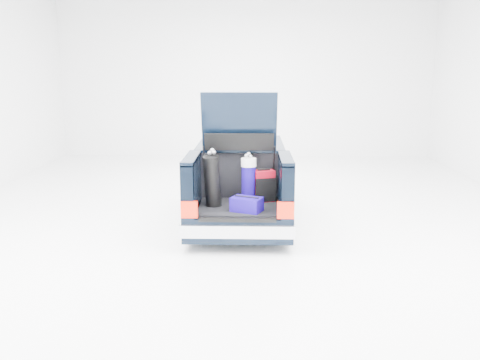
{
  "coord_description": "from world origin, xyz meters",
  "views": [
    {
      "loc": [
        0.23,
        -9.65,
        2.84
      ],
      "look_at": [
        0.0,
        -0.5,
        0.83
      ],
      "focal_mm": 38.0,
      "sensor_mm": 36.0,
      "label": 1
    }
  ],
  "objects_px": {
    "car": "(241,181)",
    "red_suitcase": "(264,186)",
    "blue_golf_bag": "(249,180)",
    "blue_duffel": "(247,204)",
    "black_golf_bag": "(212,181)"
  },
  "relations": [
    {
      "from": "car",
      "to": "blue_golf_bag",
      "type": "xyz_separation_m",
      "value": [
        0.17,
        -1.33,
        0.32
      ]
    },
    {
      "from": "red_suitcase",
      "to": "blue_duffel",
      "type": "relative_size",
      "value": 1.03
    },
    {
      "from": "red_suitcase",
      "to": "blue_duffel",
      "type": "distance_m",
      "value": 0.71
    },
    {
      "from": "red_suitcase",
      "to": "black_golf_bag",
      "type": "bearing_deg",
      "value": -174.36
    },
    {
      "from": "car",
      "to": "red_suitcase",
      "type": "distance_m",
      "value": 1.35
    },
    {
      "from": "blue_duffel",
      "to": "car",
      "type": "bearing_deg",
      "value": 116.99
    },
    {
      "from": "car",
      "to": "blue_golf_bag",
      "type": "distance_m",
      "value": 1.38
    },
    {
      "from": "car",
      "to": "red_suitcase",
      "type": "xyz_separation_m",
      "value": [
        0.42,
        -1.27,
        0.2
      ]
    },
    {
      "from": "car",
      "to": "red_suitcase",
      "type": "relative_size",
      "value": 8.15
    },
    {
      "from": "blue_duffel",
      "to": "blue_golf_bag",
      "type": "bearing_deg",
      "value": 110.32
    },
    {
      "from": "black_golf_bag",
      "to": "blue_golf_bag",
      "type": "height_order",
      "value": "black_golf_bag"
    },
    {
      "from": "black_golf_bag",
      "to": "blue_duffel",
      "type": "height_order",
      "value": "black_golf_bag"
    },
    {
      "from": "red_suitcase",
      "to": "blue_golf_bag",
      "type": "xyz_separation_m",
      "value": [
        -0.26,
        -0.06,
        0.12
      ]
    },
    {
      "from": "black_golf_bag",
      "to": "blue_duffel",
      "type": "distance_m",
      "value": 0.71
    },
    {
      "from": "blue_duffel",
      "to": "red_suitcase",
      "type": "bearing_deg",
      "value": 88.84
    }
  ]
}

